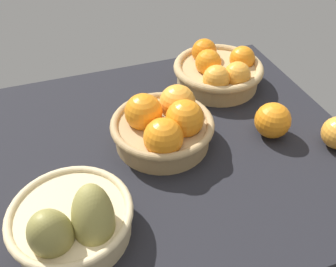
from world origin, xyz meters
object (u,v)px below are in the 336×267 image
(basket_center, at_px, (164,125))
(loose_orange_front_gap, at_px, (273,120))
(basket_near_left_pears, at_px, (72,222))
(basket_far_right, at_px, (219,71))

(basket_center, relative_size, loose_orange_front_gap, 2.80)
(basket_near_left_pears, height_order, basket_center, basket_near_left_pears)
(loose_orange_front_gap, bearing_deg, basket_center, 166.94)
(loose_orange_front_gap, bearing_deg, basket_near_left_pears, -164.53)
(basket_near_left_pears, relative_size, basket_center, 0.94)
(basket_near_left_pears, relative_size, basket_far_right, 0.90)
(basket_near_left_pears, xyz_separation_m, basket_far_right, (0.44, 0.35, 0.00))
(basket_center, height_order, loose_orange_front_gap, basket_center)
(basket_center, xyz_separation_m, loose_orange_front_gap, (0.24, -0.06, -0.01))
(basket_center, bearing_deg, basket_far_right, 38.92)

